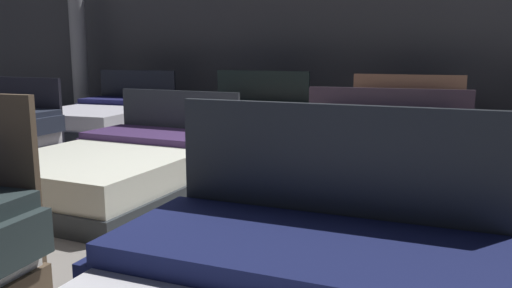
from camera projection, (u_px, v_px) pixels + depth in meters
The scene contains 8 objects.
ground_plane at pixel (214, 222), 3.86m from camera, with size 18.00×18.00×0.02m, color gray.
showroom_back_wall at pixel (348, 22), 8.30m from camera, with size 18.00×0.06×3.50m, color #47474C.
bed_5 at pixel (123, 169), 4.58m from camera, with size 1.66×2.17×0.86m.
bed_6 at pixel (377, 187), 3.78m from camera, with size 1.67×2.18×0.94m.
bed_8 at pixel (106, 119), 7.90m from camera, with size 1.65×2.12×0.96m.
bed_9 at pixel (234, 127), 7.09m from camera, with size 1.80×2.22×0.98m.
bed_10 at pixel (401, 135), 6.42m from camera, with size 1.67×2.07×0.95m.
support_pillar at pixel (77, 25), 9.42m from camera, with size 0.29×0.29×3.50m, color #99999E.
Camera 1 is at (1.61, -3.34, 1.26)m, focal length 35.62 mm.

